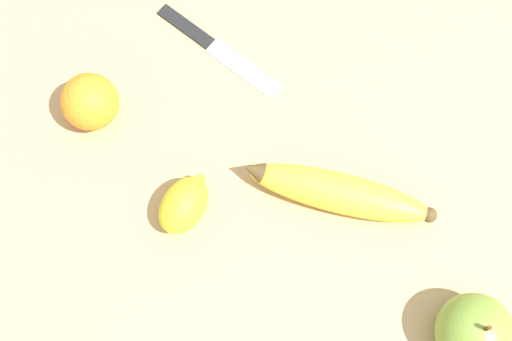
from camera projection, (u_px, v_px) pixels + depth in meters
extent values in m
plane|color=tan|center=(304.00, 177.00, 0.81)|extent=(3.00, 3.00, 0.00)
ellipsoid|color=yellow|center=(339.00, 193.00, 0.78)|extent=(0.07, 0.21, 0.04)
cone|color=brown|center=(253.00, 170.00, 0.79)|extent=(0.03, 0.03, 0.03)
sphere|color=brown|center=(429.00, 215.00, 0.78)|extent=(0.02, 0.02, 0.02)
sphere|color=orange|center=(90.00, 102.00, 0.81)|extent=(0.07, 0.07, 0.07)
ellipsoid|color=olive|center=(475.00, 333.00, 0.72)|extent=(0.08, 0.08, 0.07)
cylinder|color=#4C3319|center=(488.00, 328.00, 0.68)|extent=(0.00, 0.00, 0.01)
ellipsoid|color=yellow|center=(183.00, 205.00, 0.78)|extent=(0.08, 0.07, 0.05)
sphere|color=yellow|center=(200.00, 180.00, 0.79)|extent=(0.01, 0.01, 0.01)
cube|color=silver|center=(243.00, 68.00, 0.85)|extent=(0.07, 0.10, 0.00)
cube|color=black|center=(186.00, 26.00, 0.87)|extent=(0.05, 0.08, 0.01)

